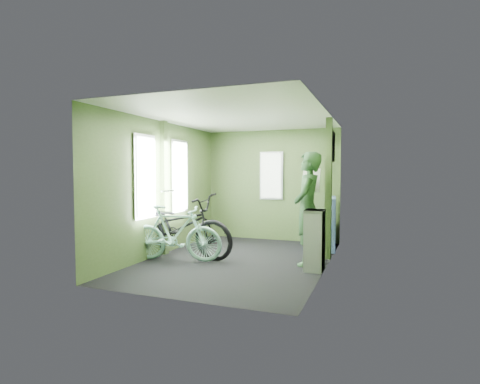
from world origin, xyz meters
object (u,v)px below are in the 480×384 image
object	(u,v)px
bicycle_mint	(175,262)
bench_seat	(323,233)
bicycle_black	(179,257)
passenger	(308,208)
waste_box	(314,240)

from	to	relation	value
bicycle_mint	bench_seat	world-z (taller)	bench_seat
bicycle_black	bicycle_mint	size ratio (longest dim) A/B	1.31
bicycle_black	passenger	distance (m)	2.28
waste_box	bench_seat	xyz separation A→B (m)	(-0.11, 1.64, -0.16)
bicycle_black	passenger	world-z (taller)	passenger
bicycle_mint	passenger	xyz separation A→B (m)	(2.00, 0.55, 0.87)
bicycle_black	passenger	xyz separation A→B (m)	(2.09, 0.26, 0.87)
waste_box	bench_seat	world-z (taller)	bench_seat
passenger	waste_box	xyz separation A→B (m)	(0.16, -0.30, -0.43)
passenger	bicycle_black	bearing A→B (deg)	-83.23
bench_seat	waste_box	bearing A→B (deg)	-92.83
waste_box	passenger	bearing A→B (deg)	117.97
bicycle_black	bench_seat	size ratio (longest dim) A/B	2.07
waste_box	bicycle_mint	bearing A→B (deg)	-173.18
bicycle_black	waste_box	size ratio (longest dim) A/B	2.27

